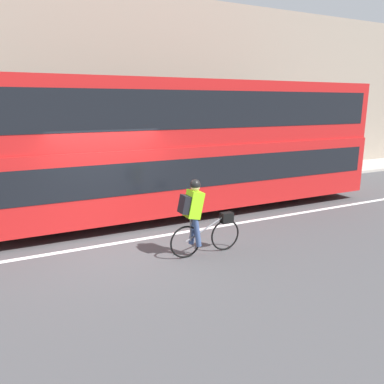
{
  "coord_description": "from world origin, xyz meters",
  "views": [
    {
      "loc": [
        -1.96,
        -7.69,
        3.07
      ],
      "look_at": [
        1.91,
        0.13,
        1.0
      ],
      "focal_mm": 35.0,
      "sensor_mm": 36.0,
      "label": 1
    }
  ],
  "objects": [
    {
      "name": "ground_plane",
      "position": [
        0.0,
        0.0,
        0.0
      ],
      "size": [
        80.0,
        80.0,
        0.0
      ],
      "primitive_type": "plane",
      "color": "#424244"
    },
    {
      "name": "street_sign_post",
      "position": [
        2.57,
        4.79,
        1.4
      ],
      "size": [
        0.36,
        0.09,
        2.28
      ],
      "color": "#59595B",
      "rests_on": "sidewalk_curb"
    },
    {
      "name": "cyclist_on_bike",
      "position": [
        1.38,
        -1.25,
        0.87
      ],
      "size": [
        1.62,
        0.32,
        1.61
      ],
      "color": "black",
      "rests_on": "ground_plane"
    },
    {
      "name": "bus",
      "position": [
        2.57,
        1.81,
        2.03
      ],
      "size": [
        11.49,
        2.42,
        3.67
      ],
      "color": "black",
      "rests_on": "ground_plane"
    },
    {
      "name": "building_facade",
      "position": [
        0.0,
        6.22,
        3.48
      ],
      "size": [
        60.0,
        0.3,
        6.96
      ],
      "color": "gray",
      "rests_on": "ground_plane"
    },
    {
      "name": "sidewalk_curb",
      "position": [
        0.0,
        4.91,
        0.06
      ],
      "size": [
        60.0,
        2.31,
        0.11
      ],
      "color": "#A8A399",
      "rests_on": "ground_plane"
    },
    {
      "name": "road_center_line",
      "position": [
        0.0,
        0.17,
        0.0
      ],
      "size": [
        50.0,
        0.14,
        0.01
      ],
      "primitive_type": "cube",
      "color": "silver",
      "rests_on": "ground_plane"
    }
  ]
}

